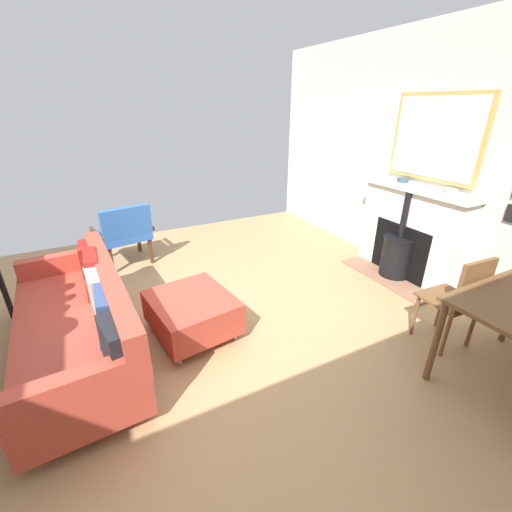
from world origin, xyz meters
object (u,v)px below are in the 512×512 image
at_px(dining_chair_near_fireplace, 460,296).
at_px(sofa, 81,321).
at_px(mantel_bowl_near, 403,180).
at_px(mantel_bowl_far, 451,191).
at_px(fireplace, 407,237).
at_px(ottoman, 192,312).
at_px(armchair_accent, 125,231).

bearing_deg(dining_chair_near_fireplace, sofa, -25.15).
bearing_deg(dining_chair_near_fireplace, mantel_bowl_near, -119.08).
relative_size(mantel_bowl_near, dining_chair_near_fireplace, 0.15).
bearing_deg(mantel_bowl_far, mantel_bowl_near, -90.00).
xyz_separation_m(fireplace, sofa, (3.56, -0.18, -0.16)).
bearing_deg(ottoman, fireplace, 178.93).
bearing_deg(mantel_bowl_near, fireplace, 79.49).
bearing_deg(fireplace, dining_chair_near_fireplace, 57.60).
relative_size(mantel_bowl_near, ottoman, 0.16).
bearing_deg(ottoman, dining_chair_near_fireplace, 148.21).
xyz_separation_m(armchair_accent, dining_chair_near_fireplace, (-2.25, 3.02, 0.04)).
distance_m(mantel_bowl_near, ottoman, 2.87).
bearing_deg(sofa, mantel_bowl_far, 171.44).
bearing_deg(mantel_bowl_near, ottoman, 4.10).
xyz_separation_m(fireplace, dining_chair_near_fireplace, (0.73, 1.15, 0.01)).
distance_m(mantel_bowl_far, dining_chair_near_fireplace, 1.27).
bearing_deg(dining_chair_near_fireplace, armchair_accent, -53.33).
bearing_deg(fireplace, armchair_accent, -32.06).
bearing_deg(mantel_bowl_far, armchair_accent, -36.44).
xyz_separation_m(mantel_bowl_near, sofa, (3.61, 0.07, -0.80)).
height_order(ottoman, dining_chair_near_fireplace, dining_chair_near_fireplace).
distance_m(fireplace, ottoman, 2.69).
distance_m(sofa, armchair_accent, 1.79).
bearing_deg(fireplace, ottoman, -1.07).
height_order(mantel_bowl_far, sofa, mantel_bowl_far).
bearing_deg(armchair_accent, sofa, 71.02).
height_order(mantel_bowl_near, sofa, mantel_bowl_near).
height_order(armchair_accent, dining_chair_near_fireplace, dining_chair_near_fireplace).
distance_m(fireplace, armchair_accent, 3.52).
distance_m(sofa, dining_chair_near_fireplace, 3.13).
height_order(ottoman, armchair_accent, armchair_accent).
height_order(mantel_bowl_far, armchair_accent, mantel_bowl_far).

